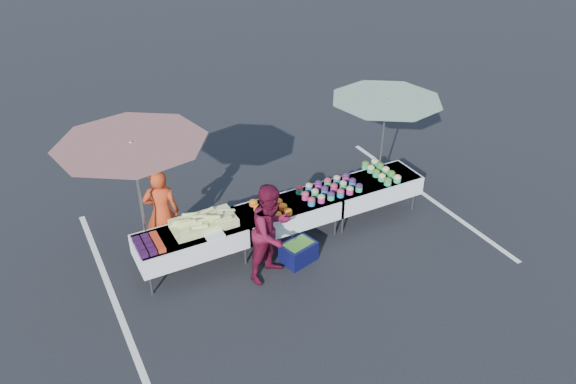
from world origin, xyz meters
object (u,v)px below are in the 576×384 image
table_left (192,240)px  storage_bin (298,252)px  table_center (288,212)px  umbrella_left (133,154)px  table_right (371,187)px  umbrella_right (386,108)px  customer (272,232)px  vendor (162,212)px

table_left → storage_bin: (1.66, -0.65, -0.39)m
table_center → umbrella_left: 2.93m
table_right → umbrella_left: umbrella_left is taller
umbrella_right → table_center: bearing=-170.0°
customer → umbrella_left: (-1.75, 1.15, 1.31)m
table_center → customer: customer is taller
table_left → vendor: (-0.26, 0.69, 0.23)m
storage_bin → table_center: bearing=63.0°
storage_bin → vendor: bearing=130.5°
table_left → storage_bin: bearing=-21.4°
customer → table_left: bearing=122.9°
table_left → umbrella_left: bearing=148.0°
table_center → customer: (-0.69, -0.75, 0.27)m
table_right → umbrella_left: bearing=174.6°
table_center → vendor: vendor is taller
vendor → storage_bin: size_ratio=2.49×
vendor → storage_bin: (1.92, -1.34, -0.62)m
table_center → table_right: bearing=0.0°
table_left → table_center: 1.80m
table_center → storage_bin: size_ratio=2.84×
vendor → table_center: bearing=-178.0°
table_left → storage_bin: 1.82m
table_left → table_right: 3.60m
vendor → customer: size_ratio=0.95×
vendor → umbrella_left: size_ratio=0.60×
table_center → umbrella_left: bearing=170.7°
table_right → storage_bin: table_right is taller
umbrella_left → table_right: bearing=-5.4°
table_center → umbrella_left: (-2.44, 0.40, 1.58)m
table_left → table_center: size_ratio=1.00×
customer → table_center: bearing=24.2°
storage_bin → customer: bearing=175.8°
vendor → umbrella_left: (-0.38, -0.29, 1.35)m
table_left → table_center: (1.80, 0.00, 0.00)m
table_right → umbrella_right: 1.51m
umbrella_left → storage_bin: umbrella_left is taller
table_right → umbrella_left: size_ratio=0.68×
vendor → customer: 1.99m
customer → umbrella_left: umbrella_left is taller
vendor → storage_bin: bearing=165.6°
table_right → vendor: vendor is taller
table_right → customer: customer is taller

